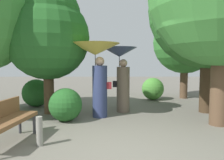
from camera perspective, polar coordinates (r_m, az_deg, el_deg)
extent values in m
plane|color=#6B665B|center=(4.16, 0.40, -17.98)|extent=(40.00, 40.00, 0.00)
cylinder|color=navy|center=(6.38, -3.19, -2.98)|extent=(0.43, 0.43, 1.50)
sphere|color=tan|center=(6.32, -3.22, 4.85)|extent=(0.27, 0.27, 0.27)
cylinder|color=#333338|center=(6.35, -4.35, 2.79)|extent=(0.02, 0.02, 0.82)
cone|color=#D8C64C|center=(6.36, -4.39, 8.01)|extent=(1.43, 1.43, 0.34)
cube|color=maroon|center=(6.31, -0.75, -1.43)|extent=(0.14, 0.10, 0.20)
cylinder|color=#6B5B4C|center=(7.05, 2.91, -2.46)|extent=(0.41, 0.41, 1.45)
sphere|color=tan|center=(6.99, 2.94, 4.38)|extent=(0.26, 0.26, 0.26)
cylinder|color=#333338|center=(7.01, 1.92, 2.70)|extent=(0.02, 0.02, 0.82)
cone|color=#38476B|center=(7.01, 1.93, 7.28)|extent=(1.12, 1.12, 0.30)
cube|color=black|center=(7.06, 0.76, -1.04)|extent=(0.14, 0.10, 0.20)
cylinder|color=#38383D|center=(5.29, -19.58, -10.75)|extent=(0.06, 0.06, 0.44)
cylinder|color=#38383D|center=(5.44, -22.85, -10.40)|extent=(0.06, 0.06, 0.44)
cube|color=brown|center=(4.74, -25.16, -9.71)|extent=(0.62, 1.54, 0.08)
cylinder|color=brown|center=(10.13, 18.31, 4.70)|extent=(0.33, 0.33, 3.29)
sphere|color=#387F33|center=(10.16, 18.43, 9.34)|extent=(2.73, 2.73, 2.73)
sphere|color=#387F33|center=(10.24, 18.53, 13.00)|extent=(2.18, 2.18, 2.18)
cylinder|color=#4C3823|center=(7.02, -16.25, 4.15)|extent=(0.31, 0.31, 3.11)
sphere|color=#235B23|center=(7.06, -16.40, 10.48)|extent=(2.55, 2.55, 2.55)
sphere|color=#235B23|center=(7.15, -16.52, 15.45)|extent=(2.04, 2.04, 2.04)
cylinder|color=#42301E|center=(7.57, 23.77, 8.67)|extent=(0.44, 0.44, 4.36)
sphere|color=#2D6B28|center=(7.73, 24.05, 16.74)|extent=(3.77, 3.77, 3.77)
cylinder|color=brown|center=(6.16, 26.61, 9.94)|extent=(0.44, 0.44, 4.44)
sphere|color=#235B23|center=(8.34, -19.13, -3.20)|extent=(0.99, 0.99, 0.99)
sphere|color=#235B23|center=(6.10, -12.01, -6.30)|extent=(0.90, 0.90, 0.90)
sphere|color=#4C9338|center=(9.48, 10.58, -2.25)|extent=(0.93, 0.93, 0.93)
cylinder|color=gray|center=(4.51, -18.35, -12.54)|extent=(0.12, 0.12, 0.57)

